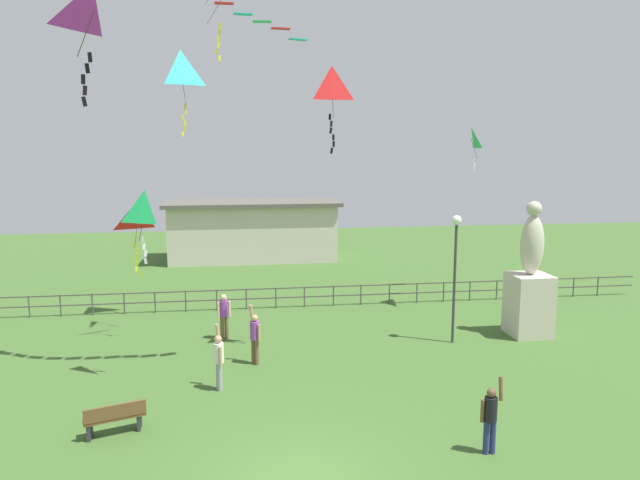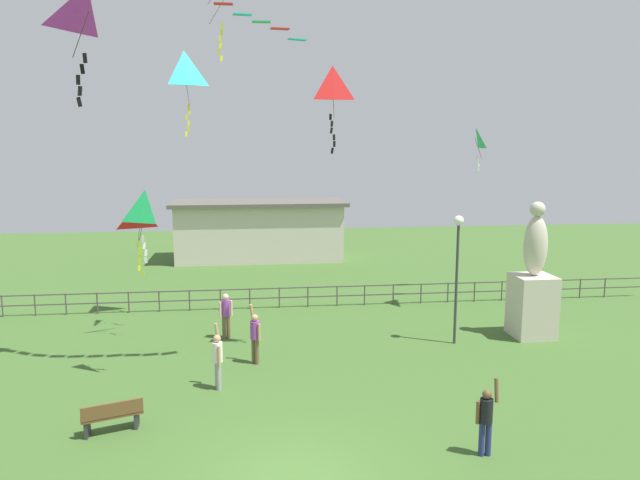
{
  "view_description": "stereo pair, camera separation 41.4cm",
  "coord_description": "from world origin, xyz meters",
  "px_view_note": "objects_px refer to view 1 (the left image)",
  "views": [
    {
      "loc": [
        -1.27,
        -11.78,
        7.18
      ],
      "look_at": [
        1.41,
        6.83,
        4.22
      ],
      "focal_mm": 32.99,
      "sensor_mm": 36.0,
      "label": 1
    },
    {
      "loc": [
        -0.86,
        -11.83,
        7.18
      ],
      "look_at": [
        1.41,
        6.83,
        4.22
      ],
      "focal_mm": 32.99,
      "sensor_mm": 36.0,
      "label": 2
    }
  ],
  "objects_px": {
    "person_2": "(255,335)",
    "kite_0": "(145,209)",
    "kite_3": "(181,72)",
    "person_0": "(490,415)",
    "person_1": "(224,313)",
    "kite_2": "(332,87)",
    "kite_6": "(138,220)",
    "kite_1": "(94,14)",
    "statue_monument": "(530,289)",
    "lamppost": "(456,252)",
    "kite_4": "(471,140)",
    "person_3": "(219,358)",
    "park_bench": "(115,418)"
  },
  "relations": [
    {
      "from": "person_1",
      "to": "kite_1",
      "type": "height_order",
      "value": "kite_1"
    },
    {
      "from": "person_2",
      "to": "kite_0",
      "type": "bearing_deg",
      "value": -166.86
    },
    {
      "from": "kite_0",
      "to": "person_1",
      "type": "bearing_deg",
      "value": 58.44
    },
    {
      "from": "person_3",
      "to": "kite_0",
      "type": "height_order",
      "value": "kite_0"
    },
    {
      "from": "person_0",
      "to": "kite_2",
      "type": "xyz_separation_m",
      "value": [
        -2.6,
        7.34,
        8.19
      ]
    },
    {
      "from": "lamppost",
      "to": "park_bench",
      "type": "height_order",
      "value": "lamppost"
    },
    {
      "from": "kite_3",
      "to": "person_1",
      "type": "bearing_deg",
      "value": -62.45
    },
    {
      "from": "lamppost",
      "to": "kite_4",
      "type": "distance_m",
      "value": 6.21
    },
    {
      "from": "kite_1",
      "to": "lamppost",
      "type": "bearing_deg",
      "value": 35.17
    },
    {
      "from": "kite_2",
      "to": "kite_6",
      "type": "xyz_separation_m",
      "value": [
        -6.76,
        2.27,
        -4.57
      ]
    },
    {
      "from": "person_0",
      "to": "kite_3",
      "type": "bearing_deg",
      "value": 122.5
    },
    {
      "from": "kite_1",
      "to": "kite_4",
      "type": "height_order",
      "value": "kite_1"
    },
    {
      "from": "person_3",
      "to": "person_2",
      "type": "bearing_deg",
      "value": 60.15
    },
    {
      "from": "kite_3",
      "to": "person_0",
      "type": "bearing_deg",
      "value": -57.5
    },
    {
      "from": "lamppost",
      "to": "statue_monument",
      "type": "bearing_deg",
      "value": 8.12
    },
    {
      "from": "kite_1",
      "to": "kite_4",
      "type": "relative_size",
      "value": 1.26
    },
    {
      "from": "person_0",
      "to": "person_3",
      "type": "distance_m",
      "value": 7.95
    },
    {
      "from": "person_1",
      "to": "person_3",
      "type": "xyz_separation_m",
      "value": [
        -0.07,
        -4.76,
        -0.01
      ]
    },
    {
      "from": "person_1",
      "to": "kite_1",
      "type": "distance_m",
      "value": 12.81
    },
    {
      "from": "park_bench",
      "to": "kite_4",
      "type": "xyz_separation_m",
      "value": [
        13.15,
        9.8,
        7.05
      ]
    },
    {
      "from": "statue_monument",
      "to": "lamppost",
      "type": "bearing_deg",
      "value": -171.88
    },
    {
      "from": "kite_0",
      "to": "kite_1",
      "type": "height_order",
      "value": "kite_1"
    },
    {
      "from": "person_2",
      "to": "kite_0",
      "type": "height_order",
      "value": "kite_0"
    },
    {
      "from": "kite_2",
      "to": "kite_4",
      "type": "height_order",
      "value": "kite_2"
    },
    {
      "from": "person_0",
      "to": "person_1",
      "type": "distance_m",
      "value": 11.38
    },
    {
      "from": "kite_3",
      "to": "kite_4",
      "type": "xyz_separation_m",
      "value": [
        12.07,
        -0.34,
        -2.62
      ]
    },
    {
      "from": "person_0",
      "to": "lamppost",
      "type": "bearing_deg",
      "value": 75.24
    },
    {
      "from": "park_bench",
      "to": "kite_0",
      "type": "height_order",
      "value": "kite_0"
    },
    {
      "from": "statue_monument",
      "to": "lamppost",
      "type": "height_order",
      "value": "statue_monument"
    },
    {
      "from": "person_0",
      "to": "kite_3",
      "type": "height_order",
      "value": "kite_3"
    },
    {
      "from": "kite_3",
      "to": "park_bench",
      "type": "bearing_deg",
      "value": -96.13
    },
    {
      "from": "park_bench",
      "to": "kite_1",
      "type": "xyz_separation_m",
      "value": [
        0.44,
        -1.82,
        9.33
      ]
    },
    {
      "from": "kite_6",
      "to": "park_bench",
      "type": "bearing_deg",
      "value": -86.8
    },
    {
      "from": "lamppost",
      "to": "person_2",
      "type": "distance_m",
      "value": 7.83
    },
    {
      "from": "park_bench",
      "to": "kite_3",
      "type": "height_order",
      "value": "kite_3"
    },
    {
      "from": "person_1",
      "to": "person_2",
      "type": "bearing_deg",
      "value": -69.07
    },
    {
      "from": "person_3",
      "to": "kite_0",
      "type": "bearing_deg",
      "value": 149.71
    },
    {
      "from": "person_0",
      "to": "person_3",
      "type": "height_order",
      "value": "person_3"
    },
    {
      "from": "park_bench",
      "to": "kite_6",
      "type": "relative_size",
      "value": 0.56
    },
    {
      "from": "kite_6",
      "to": "kite_4",
      "type": "bearing_deg",
      "value": 10.01
    },
    {
      "from": "kite_0",
      "to": "kite_2",
      "type": "xyz_separation_m",
      "value": [
        5.92,
        1.43,
        3.82
      ]
    },
    {
      "from": "person_3",
      "to": "kite_2",
      "type": "height_order",
      "value": "kite_2"
    },
    {
      "from": "person_3",
      "to": "kite_1",
      "type": "relative_size",
      "value": 0.86
    },
    {
      "from": "kite_1",
      "to": "kite_3",
      "type": "bearing_deg",
      "value": 86.89
    },
    {
      "from": "person_1",
      "to": "statue_monument",
      "type": "bearing_deg",
      "value": -5.66
    },
    {
      "from": "kite_2",
      "to": "kite_6",
      "type": "relative_size",
      "value": 1.02
    },
    {
      "from": "person_3",
      "to": "kite_1",
      "type": "distance_m",
      "value": 10.01
    },
    {
      "from": "person_1",
      "to": "kite_0",
      "type": "relative_size",
      "value": 0.79
    },
    {
      "from": "kite_6",
      "to": "person_0",
      "type": "bearing_deg",
      "value": -45.74
    },
    {
      "from": "kite_3",
      "to": "kite_1",
      "type": "bearing_deg",
      "value": -93.11
    }
  ]
}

